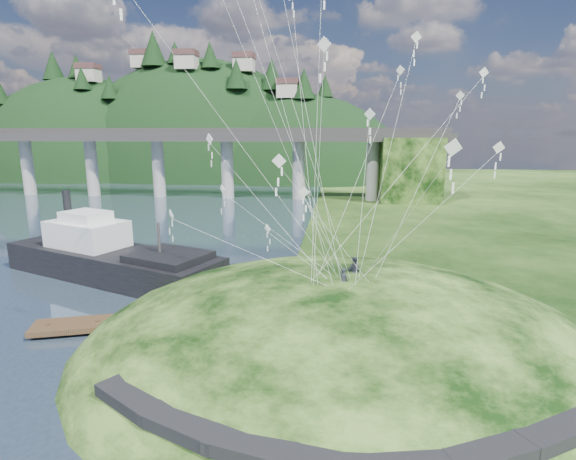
# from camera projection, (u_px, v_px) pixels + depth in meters

# --- Properties ---
(ground) EXTENTS (320.00, 320.00, 0.00)m
(ground) POSITION_uv_depth(u_px,v_px,m) (215.00, 356.00, 28.46)
(ground) COLOR black
(ground) RESTS_ON ground
(grass_hill) EXTENTS (36.00, 32.00, 13.00)m
(grass_hill) POSITION_uv_depth(u_px,v_px,m) (341.00, 369.00, 29.83)
(grass_hill) COLOR black
(grass_hill) RESTS_ON ground
(footpath) EXTENTS (22.29, 5.84, 0.83)m
(footpath) POSITION_uv_depth(u_px,v_px,m) (330.00, 437.00, 17.73)
(footpath) COLOR black
(footpath) RESTS_ON ground
(bridge) EXTENTS (160.00, 11.00, 15.00)m
(bridge) POSITION_uv_depth(u_px,v_px,m) (182.00, 153.00, 97.40)
(bridge) COLOR #2D2B2B
(bridge) RESTS_ON ground
(far_ridge) EXTENTS (153.00, 70.00, 94.50)m
(far_ridge) POSITION_uv_depth(u_px,v_px,m) (188.00, 197.00, 153.52)
(far_ridge) COLOR black
(far_ridge) RESTS_ON ground
(work_barge) EXTENTS (24.20, 14.76, 8.23)m
(work_barge) POSITION_uv_depth(u_px,v_px,m) (109.00, 256.00, 43.80)
(work_barge) COLOR black
(work_barge) RESTS_ON ground
(wooden_dock) EXTENTS (15.38, 7.11, 1.10)m
(wooden_dock) POSITION_uv_depth(u_px,v_px,m) (146.00, 320.00, 32.79)
(wooden_dock) COLOR #372516
(wooden_dock) RESTS_ON ground
(kite_flyers) EXTENTS (1.62, 2.89, 1.93)m
(kite_flyers) POSITION_uv_depth(u_px,v_px,m) (352.00, 259.00, 28.83)
(kite_flyers) COLOR #252932
(kite_flyers) RESTS_ON ground
(kite_swarm) EXTENTS (21.23, 16.57, 20.74)m
(kite_swarm) POSITION_uv_depth(u_px,v_px,m) (306.00, 71.00, 27.01)
(kite_swarm) COLOR white
(kite_swarm) RESTS_ON ground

